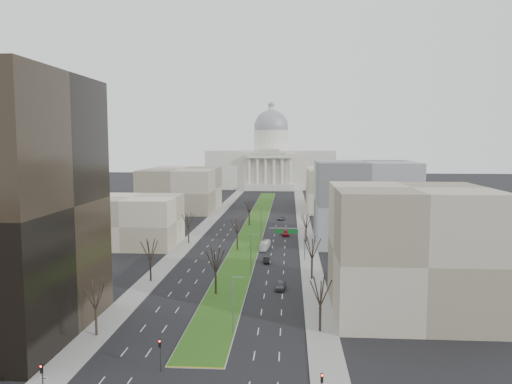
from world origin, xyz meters
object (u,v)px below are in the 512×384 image
at_px(car_red, 285,233).
at_px(car_grey_far, 281,218).
at_px(car_grey_near, 280,285).
at_px(box_van, 265,245).
at_px(car_black, 266,260).

xyz_separation_m(car_red, car_grey_far, (-1.78, 31.63, -0.15)).
bearing_deg(car_grey_far, car_red, -79.87).
bearing_deg(car_grey_near, box_van, 103.64).
distance_m(car_red, box_van, 21.43).
bearing_deg(car_red, box_van, -110.61).
height_order(car_red, box_van, box_van).
bearing_deg(car_grey_near, car_grey_far, 96.86).
bearing_deg(car_black, car_red, 77.71).
xyz_separation_m(car_black, car_red, (4.21, 35.99, 0.10)).
distance_m(car_grey_far, box_van, 52.50).
bearing_deg(box_van, car_red, 82.09).
bearing_deg(car_grey_near, car_red, 95.62).
relative_size(car_grey_far, box_van, 0.58).
distance_m(car_grey_near, box_van, 37.67).
distance_m(car_grey_near, car_red, 58.08).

